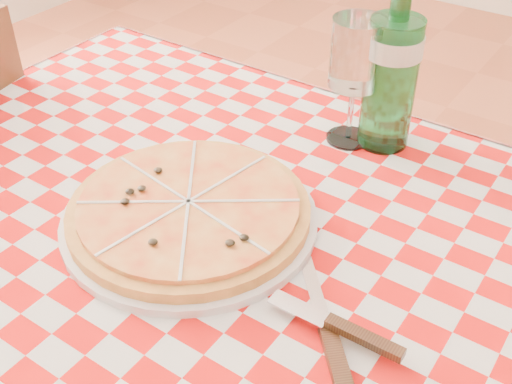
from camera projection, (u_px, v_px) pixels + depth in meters
dining_table at (243, 313)px, 0.86m from camera, size 1.20×0.80×0.75m
tablecloth at (242, 262)px, 0.80m from camera, size 1.30×0.90×0.01m
pizza_plate at (189, 210)px, 0.85m from camera, size 0.39×0.39×0.04m
water_bottle at (394, 55)px, 0.93m from camera, size 0.09×0.09×0.30m
wine_glass at (354, 83)px, 0.96m from camera, size 0.10×0.10×0.20m
cutlery at (327, 323)px, 0.70m from camera, size 0.28×0.25×0.02m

